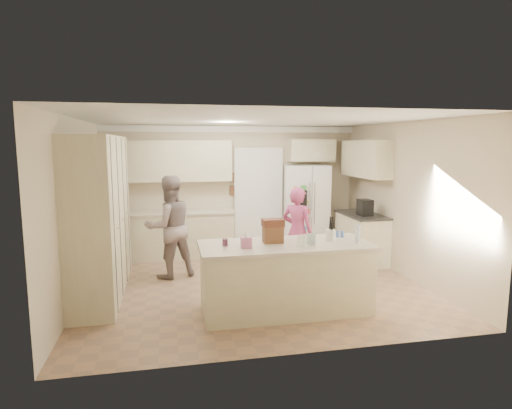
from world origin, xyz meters
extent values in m
cube|color=#936F52|center=(0.00, 0.00, -0.01)|extent=(5.20, 4.60, 0.02)
cube|color=white|center=(0.00, 0.00, 2.61)|extent=(5.20, 4.60, 0.02)
cube|color=beige|center=(0.00, 2.31, 1.30)|extent=(5.20, 0.02, 2.60)
cube|color=beige|center=(0.00, -2.31, 1.30)|extent=(5.20, 0.02, 2.60)
cube|color=beige|center=(-2.61, 0.00, 1.30)|extent=(0.02, 4.60, 2.60)
cube|color=beige|center=(2.61, 0.00, 1.30)|extent=(0.02, 4.60, 2.60)
cube|color=white|center=(0.00, 2.26, 2.53)|extent=(5.20, 0.08, 0.12)
cube|color=beige|center=(-2.30, 0.20, 1.18)|extent=(0.60, 2.60, 2.35)
cube|color=beige|center=(-1.15, 2.00, 0.44)|extent=(2.20, 0.60, 0.88)
cube|color=beige|center=(-1.15, 1.99, 0.90)|extent=(2.24, 0.63, 0.04)
cube|color=beige|center=(-1.15, 2.12, 1.90)|extent=(2.20, 0.35, 0.80)
cube|color=black|center=(0.55, 2.28, 1.05)|extent=(0.90, 0.06, 2.10)
cube|color=white|center=(0.55, 2.24, 1.05)|extent=(1.02, 0.03, 2.22)
cube|color=brown|center=(0.02, 2.27, 1.55)|extent=(0.15, 0.02, 0.20)
cube|color=brown|center=(0.02, 2.27, 1.28)|extent=(0.15, 0.02, 0.20)
cube|color=white|center=(1.50, 1.97, 0.90)|extent=(1.01, 0.85, 1.80)
cube|color=gray|center=(1.50, 1.62, 0.90)|extent=(0.02, 0.02, 1.78)
cube|color=black|center=(1.28, 1.61, 1.15)|extent=(0.22, 0.03, 0.35)
cylinder|color=silver|center=(1.45, 1.60, 1.05)|extent=(0.02, 0.02, 0.85)
cylinder|color=silver|center=(1.55, 1.60, 1.05)|extent=(0.02, 0.02, 0.85)
cube|color=beige|center=(1.65, 2.12, 2.10)|extent=(0.95, 0.35, 0.45)
cube|color=beige|center=(2.30, 1.00, 0.44)|extent=(0.60, 1.20, 0.88)
cube|color=#2D2B28|center=(2.29, 1.00, 0.90)|extent=(0.63, 1.24, 0.04)
cube|color=beige|center=(2.43, 1.20, 1.95)|extent=(0.35, 1.50, 0.70)
cube|color=black|center=(2.25, 0.80, 1.07)|extent=(0.22, 0.28, 0.30)
cube|color=beige|center=(0.20, -1.10, 0.44)|extent=(2.20, 0.90, 0.88)
cube|color=beige|center=(0.20, -1.10, 0.90)|extent=(2.28, 0.96, 0.05)
cylinder|color=white|center=(0.85, -1.05, 1.00)|extent=(0.13, 0.13, 0.15)
cube|color=pink|center=(-0.35, -1.20, 1.00)|extent=(0.13, 0.13, 0.14)
cone|color=white|center=(-0.35, -1.20, 1.10)|extent=(0.08, 0.08, 0.08)
cube|color=brown|center=(0.05, -1.00, 1.04)|extent=(0.26, 0.18, 0.22)
cube|color=#592D1E|center=(0.05, -1.00, 1.20)|extent=(0.28, 0.20, 0.10)
cylinder|color=#59263F|center=(-0.60, -1.05, 0.97)|extent=(0.07, 0.07, 0.09)
cube|color=white|center=(0.35, -1.30, 1.01)|extent=(0.12, 0.06, 0.16)
cube|color=silver|center=(0.50, -1.25, 1.01)|extent=(0.12, 0.05, 0.16)
cylinder|color=silver|center=(1.15, -1.25, 1.04)|extent=(0.07, 0.07, 0.24)
cylinder|color=#4564B1|center=(1.02, -0.88, 0.97)|extent=(0.05, 0.05, 0.09)
cylinder|color=#4564B1|center=(1.09, -0.88, 0.97)|extent=(0.05, 0.05, 0.09)
imported|color=gray|center=(-1.30, 0.73, 0.86)|extent=(1.01, 0.89, 1.72)
imported|color=#B74D66|center=(0.81, 0.35, 0.76)|extent=(0.65, 0.65, 1.53)
camera|label=1|loc=(-1.31, -6.43, 2.23)|focal=30.00mm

